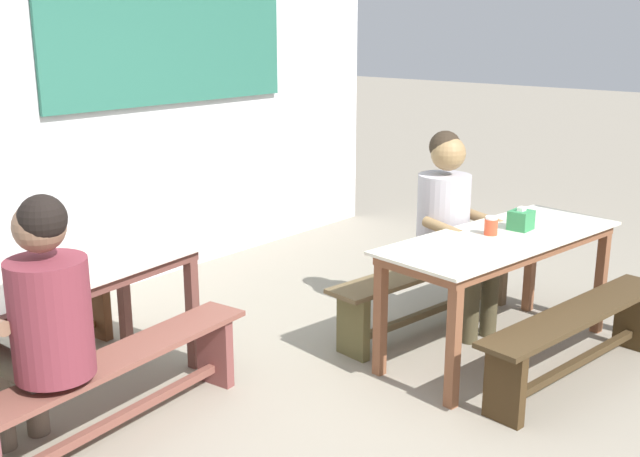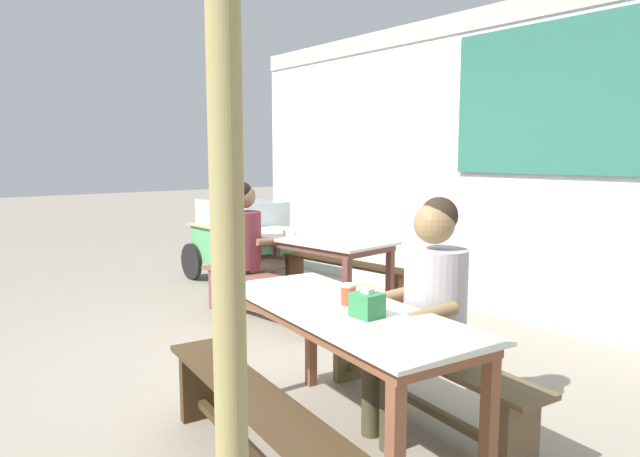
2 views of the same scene
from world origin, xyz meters
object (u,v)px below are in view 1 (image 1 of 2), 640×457
at_px(dining_table_far, 38,288).
at_px(tissue_box, 521,220).
at_px(condiment_jar, 491,226).
at_px(bench_near_front, 577,333).
at_px(person_left_back_turned, 43,315).
at_px(bench_far_front, 115,383).
at_px(dining_table_near, 501,248).
at_px(bench_near_back, 429,285).
at_px(person_right_near_table, 450,218).
at_px(soup_bowl, 20,280).

height_order(dining_table_far, tissue_box, tissue_box).
bearing_deg(dining_table_far, condiment_jar, -32.93).
relative_size(bench_near_front, person_left_back_turned, 1.26).
height_order(bench_far_front, condiment_jar, condiment_jar).
relative_size(dining_table_near, bench_near_back, 1.05).
bearing_deg(person_right_near_table, soup_bowl, 160.29).
height_order(dining_table_far, soup_bowl, soup_bowl).
bearing_deg(dining_table_far, soup_bowl, -144.94).
xyz_separation_m(bench_far_front, condiment_jar, (2.12, -0.87, 0.51)).
relative_size(bench_near_front, condiment_jar, 14.44).
xyz_separation_m(bench_near_back, bench_near_front, (-0.14, -1.08, -0.00)).
height_order(bench_near_back, soup_bowl, soup_bowl).
bearing_deg(dining_table_far, dining_table_near, -33.80).
bearing_deg(person_right_near_table, condiment_jar, -116.03).
xyz_separation_m(bench_near_front, person_right_near_table, (0.24, 1.00, 0.46)).
bearing_deg(condiment_jar, person_right_near_table, 63.97).
relative_size(dining_table_far, bench_near_back, 1.09).
bearing_deg(bench_near_front, bench_near_back, 82.54).
bearing_deg(dining_table_far, bench_near_front, -43.37).
xyz_separation_m(tissue_box, soup_bowl, (-2.55, 1.39, -0.04)).
relative_size(tissue_box, condiment_jar, 1.27).
bearing_deg(person_left_back_turned, person_right_near_table, -10.59).
bearing_deg(person_left_back_turned, dining_table_far, 62.84).
bearing_deg(bench_near_back, bench_far_front, 169.94).
xyz_separation_m(bench_far_front, bench_near_front, (2.07, -1.47, -0.00)).
xyz_separation_m(bench_near_back, condiment_jar, (-0.09, -0.48, 0.51)).
relative_size(person_right_near_table, tissue_box, 9.19).
distance_m(person_right_near_table, tissue_box, 0.49).
distance_m(person_left_back_turned, tissue_box, 2.84).
height_order(dining_table_near, bench_far_front, dining_table_near).
bearing_deg(dining_table_near, condiment_jar, 110.46).
bearing_deg(tissue_box, bench_far_front, 157.94).
xyz_separation_m(dining_table_far, dining_table_near, (2.20, -1.47, -0.01)).
relative_size(dining_table_near, condiment_jar, 15.55).
bearing_deg(bench_near_front, tissue_box, 62.08).
height_order(dining_table_far, person_left_back_turned, person_left_back_turned).
height_order(bench_near_front, condiment_jar, condiment_jar).
bearing_deg(person_right_near_table, bench_near_back, 145.09).
height_order(person_left_back_turned, soup_bowl, person_left_back_turned).
relative_size(dining_table_far, person_right_near_table, 1.39).
bearing_deg(bench_near_front, dining_table_far, 136.63).
bearing_deg(bench_far_front, dining_table_far, 95.99).
xyz_separation_m(dining_table_near, tissue_box, (0.20, -0.02, 0.14)).
relative_size(dining_table_far, dining_table_near, 1.04).
bearing_deg(tissue_box, person_right_near_table, 93.61).
distance_m(bench_near_back, tissue_box, 0.77).
bearing_deg(dining_table_near, bench_far_front, 156.50).
xyz_separation_m(person_left_back_turned, condiment_jar, (2.43, -0.89, 0.07)).
distance_m(tissue_box, soup_bowl, 2.90).
distance_m(dining_table_far, person_right_near_table, 2.57).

